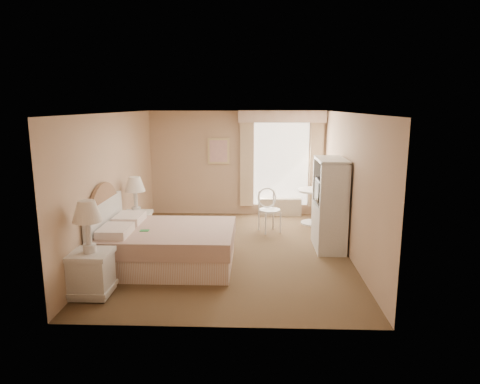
{
  "coord_description": "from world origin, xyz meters",
  "views": [
    {
      "loc": [
        0.43,
        -7.47,
        2.64
      ],
      "look_at": [
        0.15,
        0.3,
        1.05
      ],
      "focal_mm": 32.0,
      "sensor_mm": 36.0,
      "label": 1
    }
  ],
  "objects_px": {
    "cafe_chair": "(268,206)",
    "bed": "(162,244)",
    "nightstand_near": "(91,261)",
    "nightstand_far": "(137,219)",
    "armoire": "(330,212)",
    "round_table": "(314,201)"
  },
  "relations": [
    {
      "from": "bed",
      "to": "nightstand_far",
      "type": "height_order",
      "value": "bed"
    },
    {
      "from": "round_table",
      "to": "armoire",
      "type": "bearing_deg",
      "value": -87.89
    },
    {
      "from": "bed",
      "to": "armoire",
      "type": "bearing_deg",
      "value": 18.6
    },
    {
      "from": "cafe_chair",
      "to": "bed",
      "type": "bearing_deg",
      "value": -155.2
    },
    {
      "from": "bed",
      "to": "armoire",
      "type": "xyz_separation_m",
      "value": [
        2.93,
        0.99,
        0.34
      ]
    },
    {
      "from": "nightstand_near",
      "to": "nightstand_far",
      "type": "xyz_separation_m",
      "value": [
        0.0,
        2.33,
        -0.03
      ]
    },
    {
      "from": "bed",
      "to": "cafe_chair",
      "type": "height_order",
      "value": "bed"
    },
    {
      "from": "round_table",
      "to": "bed",
      "type": "bearing_deg",
      "value": -137.14
    },
    {
      "from": "armoire",
      "to": "nightstand_far",
      "type": "bearing_deg",
      "value": 177.83
    },
    {
      "from": "round_table",
      "to": "cafe_chair",
      "type": "xyz_separation_m",
      "value": [
        -1.03,
        -0.6,
        0.01
      ]
    },
    {
      "from": "nightstand_near",
      "to": "round_table",
      "type": "height_order",
      "value": "nightstand_near"
    },
    {
      "from": "cafe_chair",
      "to": "armoire",
      "type": "relative_size",
      "value": 0.54
    },
    {
      "from": "nightstand_far",
      "to": "round_table",
      "type": "xyz_separation_m",
      "value": [
        3.59,
        1.54,
        0.04
      ]
    },
    {
      "from": "nightstand_far",
      "to": "round_table",
      "type": "height_order",
      "value": "nightstand_far"
    },
    {
      "from": "bed",
      "to": "cafe_chair",
      "type": "bearing_deg",
      "value": 48.34
    },
    {
      "from": "round_table",
      "to": "armoire",
      "type": "xyz_separation_m",
      "value": [
        0.06,
        -1.68,
        0.18
      ]
    },
    {
      "from": "bed",
      "to": "nightstand_near",
      "type": "bearing_deg",
      "value": -120.94
    },
    {
      "from": "nightstand_near",
      "to": "nightstand_far",
      "type": "bearing_deg",
      "value": 90.0
    },
    {
      "from": "bed",
      "to": "cafe_chair",
      "type": "relative_size",
      "value": 2.35
    },
    {
      "from": "bed",
      "to": "round_table",
      "type": "distance_m",
      "value": 3.92
    },
    {
      "from": "bed",
      "to": "armoire",
      "type": "distance_m",
      "value": 3.11
    },
    {
      "from": "armoire",
      "to": "bed",
      "type": "bearing_deg",
      "value": -161.4
    }
  ]
}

